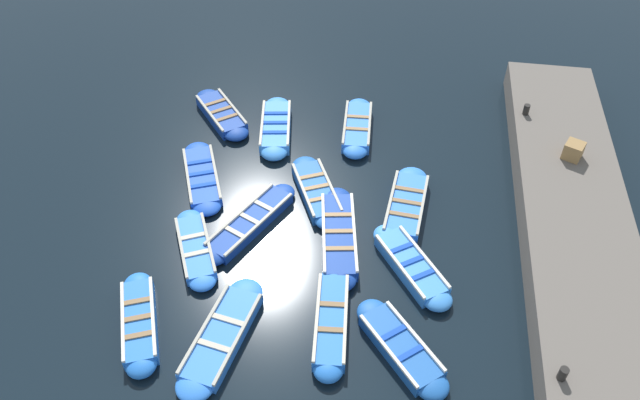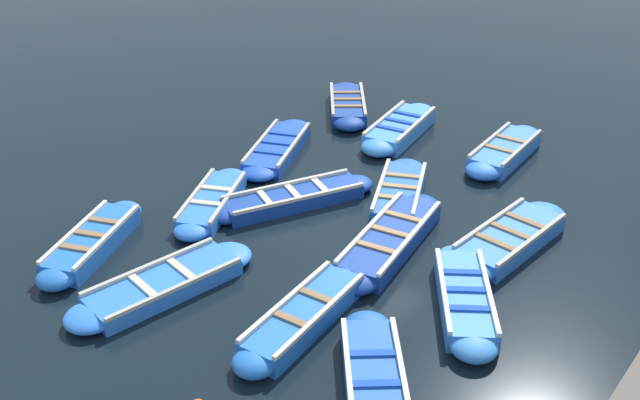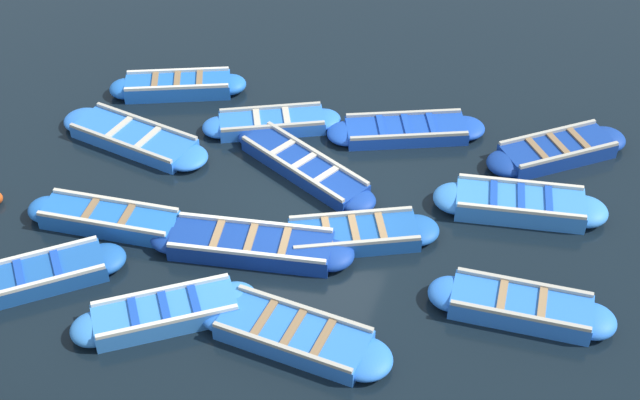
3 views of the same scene
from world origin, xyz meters
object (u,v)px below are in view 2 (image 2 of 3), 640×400
boat_outer_right (510,239)px  boat_near_quay (293,198)px  boat_centre (92,242)px  boat_alongside (399,193)px  boat_end_of_row (347,105)px  boat_stern_in (505,151)px  boat_mid_row (465,298)px  boat_tucked (400,129)px  boat_drifting (212,202)px  boat_far_corner (163,285)px  boat_bow_out (277,148)px  boat_outer_left (374,377)px  boat_broadside (390,240)px  boat_inner_gap (304,316)px

boat_outer_right → boat_near_quay: boat_outer_right is taller
boat_centre → boat_alongside: 6.48m
boat_end_of_row → boat_stern_in: bearing=179.7°
boat_mid_row → boat_alongside: (2.99, -2.52, -0.02)m
boat_centre → boat_tucked: bearing=-101.6°
boat_mid_row → boat_outer_right: bearing=-83.4°
boat_drifting → boat_near_quay: boat_near_quay is taller
boat_centre → boat_mid_row: (-6.55, -2.89, -0.00)m
boat_mid_row → boat_near_quay: size_ratio=0.83×
boat_centre → boat_far_corner: size_ratio=0.85×
boat_drifting → boat_far_corner: 3.04m
boat_near_quay → boat_end_of_row: size_ratio=1.21×
boat_mid_row → boat_tucked: bearing=-48.0°
boat_bow_out → boat_tucked: bearing=-122.3°
boat_stern_in → boat_outer_left: size_ratio=1.14×
boat_mid_row → boat_far_corner: (4.43, 2.94, -0.03)m
boat_outer_right → boat_near_quay: (4.40, 1.36, -0.02)m
boat_broadside → boat_far_corner: bearing=57.5°
boat_inner_gap → boat_far_corner: size_ratio=0.91×
boat_tucked → boat_bow_out: bearing=57.7°
boat_tucked → boat_stern_in: bearing=-170.6°
boat_inner_gap → boat_end_of_row: 9.44m
boat_near_quay → boat_outer_left: boat_outer_left is taller
boat_inner_gap → boat_mid_row: bearing=-131.3°
boat_tucked → boat_broadside: 5.40m
boat_inner_gap → boat_end_of_row: bearing=-57.8°
boat_alongside → boat_stern_in: boat_stern_in is taller
boat_centre → boat_outer_right: size_ratio=0.89×
boat_tucked → boat_stern_in: boat_tucked is taller
boat_stern_in → boat_end_of_row: boat_stern_in is taller
boat_outer_left → boat_alongside: bearing=-60.6°
boat_centre → boat_stern_in: 9.79m
boat_near_quay → boat_stern_in: boat_stern_in is taller
boat_outer_left → boat_near_quay: bearing=-37.5°
boat_inner_gap → boat_stern_in: 7.97m
boat_centre → boat_inner_gap: bearing=-170.7°
boat_inner_gap → boat_bow_out: (4.75, -4.74, -0.04)m
boat_end_of_row → boat_outer_left: bearing=128.7°
boat_stern_in → boat_end_of_row: bearing=-0.3°
boat_tucked → boat_inner_gap: bearing=111.7°
boat_near_quay → boat_end_of_row: boat_end_of_row is taller
boat_near_quay → boat_drifting: bearing=43.9°
boat_drifting → boat_broadside: (-3.85, -1.06, 0.03)m
boat_alongside → boat_tucked: bearing=-57.0°
boat_far_corner → boat_end_of_row: boat_end_of_row is taller
boat_drifting → boat_outer_left: (-5.81, 2.30, 0.02)m
boat_inner_gap → boat_near_quay: 4.13m
boat_centre → boat_broadside: bearing=-140.7°
boat_stern_in → boat_far_corner: bearing=75.3°
boat_inner_gap → boat_outer_left: boat_inner_gap is taller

